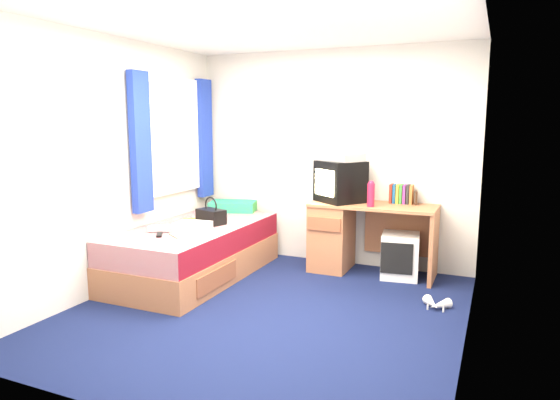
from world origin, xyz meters
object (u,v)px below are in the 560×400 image
at_px(vcr, 341,157).
at_px(remote_control, 159,235).
at_px(storage_cube, 400,256).
at_px(aerosol_can, 364,195).
at_px(pink_water_bottle, 371,195).
at_px(handbag, 211,216).
at_px(desk, 348,234).
at_px(magazine, 192,221).
at_px(water_bottle, 159,229).
at_px(picture_frame, 416,198).
at_px(towel, 193,227).
at_px(crt_tv, 340,181).
at_px(colour_swatch_fan, 176,236).
at_px(white_heels, 436,304).
at_px(bed, 195,251).
at_px(pillow, 233,206).

distance_m(vcr, remote_control, 2.05).
xyz_separation_m(storage_cube, aerosol_can, (-0.42, 0.09, 0.60)).
xyz_separation_m(pink_water_bottle, remote_control, (-1.73, -1.20, -0.32)).
bearing_deg(pink_water_bottle, handbag, -161.42).
relative_size(storage_cube, pink_water_bottle, 1.97).
relative_size(desk, handbag, 3.73).
bearing_deg(magazine, water_bottle, -90.11).
height_order(picture_frame, water_bottle, picture_frame).
bearing_deg(towel, pink_water_bottle, 32.41).
distance_m(pink_water_bottle, towel, 1.81).
distance_m(crt_tv, aerosol_can, 0.29).
bearing_deg(water_bottle, colour_swatch_fan, -16.73).
height_order(vcr, towel, vcr).
distance_m(aerosol_can, remote_control, 2.17).
bearing_deg(vcr, towel, -105.18).
height_order(towel, colour_swatch_fan, towel).
distance_m(desk, colour_swatch_fan, 1.86).
bearing_deg(storage_cube, vcr, 168.99).
height_order(desk, pink_water_bottle, pink_water_bottle).
relative_size(crt_tv, remote_control, 3.74).
height_order(water_bottle, remote_control, water_bottle).
bearing_deg(picture_frame, magazine, -170.12).
height_order(aerosol_can, colour_swatch_fan, aerosol_can).
xyz_separation_m(handbag, colour_swatch_fan, (0.01, -0.64, -0.08)).
bearing_deg(vcr, picture_frame, 40.13).
relative_size(desk, remote_control, 8.13).
bearing_deg(towel, white_heels, 8.32).
xyz_separation_m(vcr, pink_water_bottle, (0.38, -0.17, -0.36)).
height_order(aerosol_can, remote_control, aerosol_can).
xyz_separation_m(vcr, water_bottle, (-1.44, -1.27, -0.66)).
relative_size(bed, pillow, 3.71).
height_order(pink_water_bottle, white_heels, pink_water_bottle).
bearing_deg(pillow, remote_control, -90.11).
relative_size(vcr, pink_water_bottle, 1.86).
distance_m(desk, towel, 1.68).
relative_size(storage_cube, vcr, 1.06).
height_order(bed, vcr, vcr).
bearing_deg(colour_swatch_fan, crt_tv, 48.50).
distance_m(vcr, magazine, 1.74).
bearing_deg(bed, vcr, 33.46).
height_order(vcr, handbag, vcr).
xyz_separation_m(storage_cube, water_bottle, (-2.11, -1.23, 0.34)).
height_order(remote_control, white_heels, remote_control).
height_order(towel, white_heels, towel).
relative_size(bed, pink_water_bottle, 8.50).
height_order(towel, remote_control, towel).
bearing_deg(white_heels, desk, 142.17).
xyz_separation_m(storage_cube, crt_tv, (-0.67, 0.04, 0.74)).
distance_m(picture_frame, white_heels, 1.27).
distance_m(crt_tv, pink_water_bottle, 0.43).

